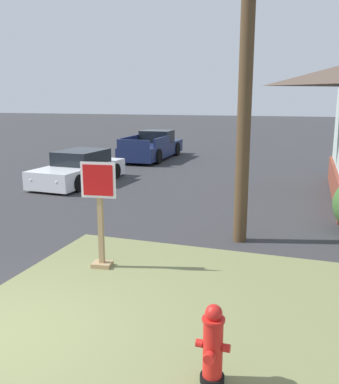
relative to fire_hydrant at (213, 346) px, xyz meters
The scene contains 7 objects.
grass_corner_patch 1.93m from the fire_hydrant, 124.29° to the left, with size 5.81×5.28×0.08m, color olive.
fire_hydrant is the anchor object (origin of this frame).
stop_sign 3.75m from the fire_hydrant, 136.41° to the left, with size 0.65×0.32×2.00m.
manhole_cover 3.76m from the fire_hydrant, 131.07° to the left, with size 0.70×0.70×0.02m, color black.
parked_sedan_white 12.41m from the fire_hydrant, 126.86° to the left, with size 2.02×4.39×1.25m.
pickup_truck_navy 18.65m from the fire_hydrant, 112.66° to the left, with size 2.08×5.62×1.48m.
utility_pole 6.63m from the fire_hydrant, 95.70° to the left, with size 1.55×0.30×9.09m.
Camera 1 is at (3.78, -4.05, 3.16)m, focal length 39.12 mm.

